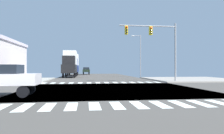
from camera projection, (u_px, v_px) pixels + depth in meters
ground at (113, 89)px, 16.71m from camera, size 90.00×90.00×0.05m
sidewalk_corner_ne at (191, 79)px, 30.25m from camera, size 12.00×12.00×0.14m
sidewalk_corner_nw at (1, 80)px, 26.99m from camera, size 12.00×12.00×0.14m
crosswalk_near at (128, 105)px, 9.44m from camera, size 13.50×2.00×0.01m
crosswalk_far at (102, 83)px, 23.92m from camera, size 13.50×2.00×0.01m
traffic_signal_mast at (155, 38)px, 24.55m from camera, size 6.87×0.55×7.01m
street_lamp at (139, 52)px, 37.71m from camera, size 1.78×0.32×7.63m
box_truck_nearside_1 at (70, 63)px, 38.30m from camera, size 2.40×7.20×4.85m
sedan_crossing_1 at (86, 70)px, 53.89m from camera, size 1.80×4.30×1.88m
sedan_leading_2 at (1, 77)px, 12.35m from camera, size 4.30×1.80×1.88m
box_truck_trailing_3 at (73, 64)px, 47.73m from camera, size 2.40×7.20×4.85m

